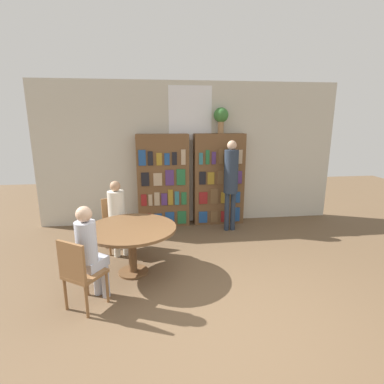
{
  "coord_description": "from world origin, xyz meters",
  "views": [
    {
      "loc": [
        -0.77,
        -2.91,
        2.24
      ],
      "look_at": [
        -0.16,
        1.9,
        1.05
      ],
      "focal_mm": 28.0,
      "sensor_mm": 36.0,
      "label": 1
    }
  ],
  "objects_px": {
    "bookshelf_left": "(163,181)",
    "bookshelf_right": "(219,179)",
    "seated_reader_left": "(117,213)",
    "seated_reader_right": "(90,249)",
    "flower_vase": "(221,116)",
    "librarian_standing": "(231,177)",
    "chair_left_side": "(115,221)",
    "chair_near_camera": "(80,271)",
    "reading_table": "(132,234)"
  },
  "relations": [
    {
      "from": "bookshelf_left",
      "to": "bookshelf_right",
      "type": "xyz_separation_m",
      "value": [
        1.19,
        0.0,
        0.0
      ]
    },
    {
      "from": "seated_reader_left",
      "to": "seated_reader_right",
      "type": "distance_m",
      "value": 1.44
    },
    {
      "from": "flower_vase",
      "to": "librarian_standing",
      "type": "xyz_separation_m",
      "value": [
        0.12,
        -0.51,
        -1.17
      ]
    },
    {
      "from": "seated_reader_left",
      "to": "seated_reader_right",
      "type": "height_order",
      "value": "seated_reader_right"
    },
    {
      "from": "seated_reader_right",
      "to": "librarian_standing",
      "type": "bearing_deg",
      "value": 77.63
    },
    {
      "from": "bookshelf_right",
      "to": "seated_reader_right",
      "type": "distance_m",
      "value": 3.5
    },
    {
      "from": "bookshelf_right",
      "to": "librarian_standing",
      "type": "distance_m",
      "value": 0.54
    },
    {
      "from": "bookshelf_left",
      "to": "chair_left_side",
      "type": "relative_size",
      "value": 2.15
    },
    {
      "from": "bookshelf_left",
      "to": "chair_near_camera",
      "type": "bearing_deg",
      "value": -110.57
    },
    {
      "from": "flower_vase",
      "to": "chair_left_side",
      "type": "height_order",
      "value": "flower_vase"
    },
    {
      "from": "bookshelf_right",
      "to": "seated_reader_right",
      "type": "xyz_separation_m",
      "value": [
        -2.17,
        -2.73,
        -0.25
      ]
    },
    {
      "from": "reading_table",
      "to": "librarian_standing",
      "type": "height_order",
      "value": "librarian_standing"
    },
    {
      "from": "chair_near_camera",
      "to": "seated_reader_right",
      "type": "relative_size",
      "value": 0.72
    },
    {
      "from": "librarian_standing",
      "to": "chair_near_camera",
      "type": "bearing_deg",
      "value": -135.36
    },
    {
      "from": "reading_table",
      "to": "chair_near_camera",
      "type": "xyz_separation_m",
      "value": [
        -0.55,
        -0.82,
        -0.11
      ]
    },
    {
      "from": "reading_table",
      "to": "flower_vase",
      "type": "bearing_deg",
      "value": 49.75
    },
    {
      "from": "chair_left_side",
      "to": "bookshelf_left",
      "type": "bearing_deg",
      "value": -148.07
    },
    {
      "from": "seated_reader_right",
      "to": "librarian_standing",
      "type": "distance_m",
      "value": 3.24
    },
    {
      "from": "reading_table",
      "to": "seated_reader_left",
      "type": "bearing_deg",
      "value": 110.35
    },
    {
      "from": "chair_near_camera",
      "to": "seated_reader_right",
      "type": "bearing_deg",
      "value": 90.0
    },
    {
      "from": "reading_table",
      "to": "bookshelf_left",
      "type": "bearing_deg",
      "value": 75.46
    },
    {
      "from": "seated_reader_right",
      "to": "bookshelf_left",
      "type": "bearing_deg",
      "value": 103.9
    },
    {
      "from": "bookshelf_left",
      "to": "seated_reader_right",
      "type": "relative_size",
      "value": 1.54
    },
    {
      "from": "bookshelf_left",
      "to": "librarian_standing",
      "type": "height_order",
      "value": "bookshelf_left"
    },
    {
      "from": "seated_reader_right",
      "to": "librarian_standing",
      "type": "relative_size",
      "value": 0.69
    },
    {
      "from": "bookshelf_right",
      "to": "reading_table",
      "type": "distance_m",
      "value": 2.71
    },
    {
      "from": "reading_table",
      "to": "chair_left_side",
      "type": "relative_size",
      "value": 1.44
    },
    {
      "from": "reading_table",
      "to": "seated_reader_left",
      "type": "relative_size",
      "value": 1.04
    },
    {
      "from": "chair_near_camera",
      "to": "chair_left_side",
      "type": "bearing_deg",
      "value": 117.0
    },
    {
      "from": "flower_vase",
      "to": "chair_left_side",
      "type": "xyz_separation_m",
      "value": [
        -2.09,
        -1.14,
        -1.78
      ]
    },
    {
      "from": "flower_vase",
      "to": "bookshelf_right",
      "type": "bearing_deg",
      "value": -169.28
    },
    {
      "from": "flower_vase",
      "to": "seated_reader_right",
      "type": "height_order",
      "value": "flower_vase"
    },
    {
      "from": "reading_table",
      "to": "chair_near_camera",
      "type": "relative_size",
      "value": 1.44
    },
    {
      "from": "bookshelf_left",
      "to": "chair_near_camera",
      "type": "xyz_separation_m",
      "value": [
        -1.08,
        -2.88,
        -0.46
      ]
    },
    {
      "from": "chair_near_camera",
      "to": "seated_reader_left",
      "type": "height_order",
      "value": "seated_reader_left"
    },
    {
      "from": "bookshelf_right",
      "to": "librarian_standing",
      "type": "height_order",
      "value": "bookshelf_right"
    },
    {
      "from": "bookshelf_right",
      "to": "flower_vase",
      "type": "xyz_separation_m",
      "value": [
        0.02,
        0.0,
        1.32
      ]
    },
    {
      "from": "bookshelf_right",
      "to": "chair_near_camera",
      "type": "bearing_deg",
      "value": -128.25
    },
    {
      "from": "bookshelf_left",
      "to": "chair_near_camera",
      "type": "relative_size",
      "value": 2.15
    },
    {
      "from": "flower_vase",
      "to": "seated_reader_right",
      "type": "relative_size",
      "value": 0.42
    },
    {
      "from": "seated_reader_left",
      "to": "seated_reader_right",
      "type": "bearing_deg",
      "value": 63.08
    },
    {
      "from": "reading_table",
      "to": "seated_reader_right",
      "type": "height_order",
      "value": "seated_reader_right"
    },
    {
      "from": "reading_table",
      "to": "chair_left_side",
      "type": "bearing_deg",
      "value": 110.35
    },
    {
      "from": "librarian_standing",
      "to": "chair_left_side",
      "type": "bearing_deg",
      "value": -163.98
    },
    {
      "from": "reading_table",
      "to": "seated_reader_left",
      "type": "height_order",
      "value": "seated_reader_left"
    },
    {
      "from": "librarian_standing",
      "to": "seated_reader_left",
      "type": "bearing_deg",
      "value": -159.52
    },
    {
      "from": "chair_left_side",
      "to": "seated_reader_right",
      "type": "xyz_separation_m",
      "value": [
        -0.1,
        -1.6,
        0.21
      ]
    },
    {
      "from": "chair_left_side",
      "to": "seated_reader_left",
      "type": "bearing_deg",
      "value": 90.0
    },
    {
      "from": "librarian_standing",
      "to": "seated_reader_right",
      "type": "bearing_deg",
      "value": -136.02
    },
    {
      "from": "bookshelf_left",
      "to": "librarian_standing",
      "type": "xyz_separation_m",
      "value": [
        1.33,
        -0.5,
        0.15
      ]
    }
  ]
}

